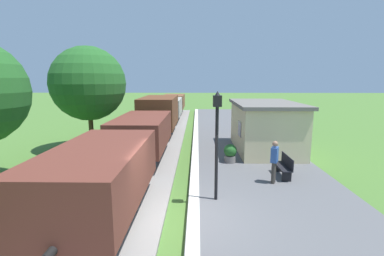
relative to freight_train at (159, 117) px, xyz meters
The scene contains 13 objects.
ground_plane 13.54m from the freight_train, 79.73° to the right, with size 160.00×160.00×0.00m, color #47702D.
platform_slab 14.44m from the freight_train, 67.08° to the right, with size 6.00×60.00×0.25m, color #565659.
platform_edge_stripe 13.59m from the freight_train, 78.06° to the right, with size 0.36×60.00×0.01m, color silver.
track_ballast 13.32m from the freight_train, 90.00° to the right, with size 3.80×60.00×0.12m, color gray.
rail_near 13.32m from the freight_train, 86.89° to the right, with size 0.07×60.00×0.14m, color slate.
rail_far 13.32m from the freight_train, 93.11° to the right, with size 0.07×60.00×0.14m, color slate.
freight_train is the anchor object (origin of this frame).
station_hut 8.54m from the freight_train, 37.18° to the right, with size 3.50×5.80×2.78m.
bench_near_hut 11.73m from the freight_train, 55.77° to the right, with size 0.42×1.50×0.91m.
person_waiting 12.01m from the freight_train, 60.35° to the right, with size 0.38×0.45×1.71m.
potted_planter 8.95m from the freight_train, 59.43° to the right, with size 0.64×0.64×0.92m.
lamp_post_near 12.59m from the freight_train, 73.53° to the right, with size 0.28×0.28×3.70m.
tree_trackside_far 6.19m from the freight_train, 130.20° to the right, with size 4.42×4.42×6.27m.
Camera 1 is at (0.50, -7.77, 4.34)m, focal length 26.01 mm.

